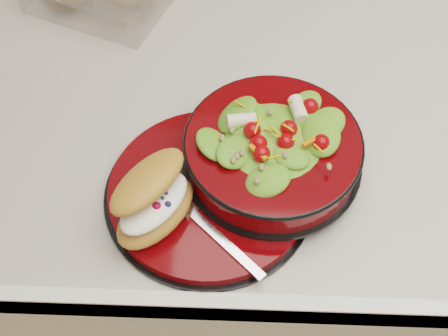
{
  "coord_description": "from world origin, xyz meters",
  "views": [
    {
      "loc": [
        -0.14,
        -0.67,
        1.62
      ],
      "look_at": [
        -0.15,
        -0.19,
        0.94
      ],
      "focal_mm": 50.0,
      "sensor_mm": 36.0,
      "label": 1
    }
  ],
  "objects_px": {
    "croissant": "(155,200)",
    "island_counter": "(299,230)",
    "fork": "(213,232)",
    "dinner_plate": "(209,193)",
    "salad_bowl": "(273,146)"
  },
  "relations": [
    {
      "from": "dinner_plate",
      "to": "salad_bowl",
      "type": "distance_m",
      "value": 0.11
    },
    {
      "from": "dinner_plate",
      "to": "salad_bowl",
      "type": "bearing_deg",
      "value": 29.09
    },
    {
      "from": "island_counter",
      "to": "fork",
      "type": "xyz_separation_m",
      "value": [
        -0.17,
        -0.27,
        0.47
      ]
    },
    {
      "from": "dinner_plate",
      "to": "salad_bowl",
      "type": "relative_size",
      "value": 1.15
    },
    {
      "from": "island_counter",
      "to": "croissant",
      "type": "height_order",
      "value": "croissant"
    },
    {
      "from": "dinner_plate",
      "to": "croissant",
      "type": "height_order",
      "value": "croissant"
    },
    {
      "from": "croissant",
      "to": "fork",
      "type": "xyz_separation_m",
      "value": [
        0.07,
        -0.02,
        -0.03
      ]
    },
    {
      "from": "salad_bowl",
      "to": "fork",
      "type": "relative_size",
      "value": 1.89
    },
    {
      "from": "salad_bowl",
      "to": "fork",
      "type": "height_order",
      "value": "salad_bowl"
    },
    {
      "from": "dinner_plate",
      "to": "croissant",
      "type": "bearing_deg",
      "value": -146.81
    },
    {
      "from": "island_counter",
      "to": "fork",
      "type": "bearing_deg",
      "value": -121.11
    },
    {
      "from": "croissant",
      "to": "island_counter",
      "type": "bearing_deg",
      "value": -8.52
    },
    {
      "from": "salad_bowl",
      "to": "croissant",
      "type": "height_order",
      "value": "salad_bowl"
    },
    {
      "from": "dinner_plate",
      "to": "croissant",
      "type": "relative_size",
      "value": 1.82
    },
    {
      "from": "fork",
      "to": "salad_bowl",
      "type": "bearing_deg",
      "value": 10.21
    }
  ]
}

